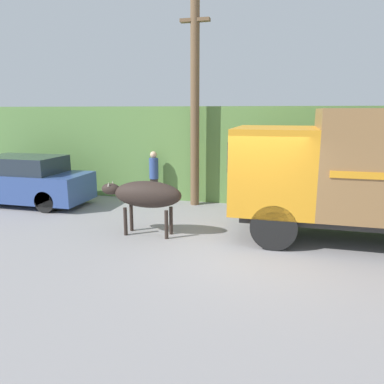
{
  "coord_description": "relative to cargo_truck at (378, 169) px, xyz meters",
  "views": [
    {
      "loc": [
        0.87,
        -7.87,
        3.03
      ],
      "look_at": [
        -1.42,
        0.88,
        1.05
      ],
      "focal_mm": 35.0,
      "sensor_mm": 36.0,
      "label": 1
    }
  ],
  "objects": [
    {
      "name": "parked_suv",
      "position": [
        -10.36,
        1.05,
        -0.95
      ],
      "size": [
        4.47,
        1.71,
        1.58
      ],
      "rotation": [
        0.0,
        0.0,
        -0.05
      ],
      "color": "#334C8C",
      "rests_on": "ground_plane"
    },
    {
      "name": "ground_plane",
      "position": [
        -2.82,
        -1.29,
        -1.72
      ],
      "size": [
        60.0,
        60.0,
        0.0
      ],
      "primitive_type": "plane",
      "color": "gray"
    },
    {
      "name": "brown_cow",
      "position": [
        -5.3,
        -0.84,
        -0.71
      ],
      "size": [
        2.08,
        0.65,
        1.35
      ],
      "rotation": [
        0.0,
        0.0,
        -0.18
      ],
      "color": "#2D231E",
      "rests_on": "ground_plane"
    },
    {
      "name": "utility_pole",
      "position": [
        -4.89,
        2.42,
        1.58
      ],
      "size": [
        0.9,
        0.28,
        6.42
      ],
      "color": "brown",
      "rests_on": "ground_plane"
    },
    {
      "name": "pedestrian_on_hill",
      "position": [
        -6.31,
        2.46,
        -0.77
      ],
      "size": [
        0.39,
        0.39,
        1.71
      ],
      "rotation": [
        0.0,
        0.0,
        3.48
      ],
      "color": "#38332D",
      "rests_on": "ground_plane"
    },
    {
      "name": "cargo_truck",
      "position": [
        0.0,
        0.0,
        0.0
      ],
      "size": [
        6.3,
        2.49,
        3.07
      ],
      "rotation": [
        0.0,
        0.0,
        -0.01
      ],
      "color": "#2D2D2D",
      "rests_on": "ground_plane"
    },
    {
      "name": "hillside_embankment",
      "position": [
        -2.82,
        5.43,
        -0.14
      ],
      "size": [
        32.0,
        5.25,
        3.16
      ],
      "color": "#608C47",
      "rests_on": "ground_plane"
    }
  ]
}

